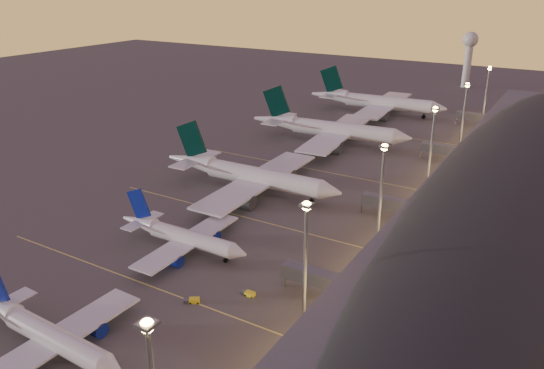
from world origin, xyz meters
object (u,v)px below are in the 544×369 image
Objects in this scene: airliner_narrow_south at (45,333)px; airliner_narrow_north at (181,236)px; airliner_wide_near at (249,175)px; airliner_wide_far at (376,102)px; baggage_tug_d at (192,301)px; airliner_wide_mid at (329,129)px; baggage_tug_c at (248,294)px; radar_tower at (469,50)px.

airliner_narrow_north is (-3.99, 41.85, -0.10)m from airliner_narrow_south.
airliner_wide_far is at bearing 90.00° from airliner_wide_near.
airliner_narrow_south is 83.15m from airliner_wide_near.
airliner_narrow_north is at bearing -90.01° from airliner_wide_far.
airliner_wide_far reaches higher than baggage_tug_d.
baggage_tug_c is at bearing -78.62° from airliner_wide_mid.
airliner_wide_mid is (-0.96, 60.14, 0.35)m from airliner_wide_near.
airliner_wide_mid is 19.63× the size of baggage_tug_d.
airliner_wide_near is 19.48× the size of baggage_tug_c.
baggage_tug_d is at bearing -89.38° from radar_tower.
airliner_narrow_south is 12.18× the size of baggage_tug_c.
airliner_wide_near reaches higher than baggage_tug_c.
airliner_wide_far reaches higher than airliner_narrow_north.
airliner_narrow_south is 1.20× the size of radar_tower.
radar_tower is 258.23m from baggage_tug_c.
radar_tower reaches higher than airliner_wide_near.
airliner_narrow_south is at bearing -123.57° from baggage_tug_c.
airliner_narrow_north is 157.46m from airliner_wide_far.
radar_tower is 9.55× the size of baggage_tug_d.
airliner_wide_mid is 114.40m from baggage_tug_c.
baggage_tug_c is at bearing -19.68° from airliner_narrow_north.
airliner_wide_mid is at bearing 93.75° from airliner_narrow_north.
airliner_wide_far is 169.45m from baggage_tug_c.
airliner_narrow_north is at bearing 102.71° from baggage_tug_d.
airliner_wide_far reaches higher than baggage_tug_c.
airliner_wide_near is 0.93× the size of airliner_wide_mid.
baggage_tug_d is (24.52, -117.51, -5.06)m from airliner_wide_mid.
airliner_wide_mid is at bearing 96.30° from airliner_narrow_south.
airliner_wide_far is at bearing 85.78° from airliner_wide_mid.
airliner_wide_near is at bearing 99.05° from airliner_narrow_south.
airliner_narrow_south is 11.44× the size of baggage_tug_d.
baggage_tug_d is at bearing -137.24° from baggage_tug_c.
airliner_narrow_north reaches higher than baggage_tug_c.
baggage_tug_d is at bearing -83.62° from airliner_wide_mid.
airliner_wide_near is 209.50m from radar_tower.
airliner_wide_mid reaches higher than airliner_narrow_north.
radar_tower is at bearing 72.71° from airliner_wide_far.
airliner_narrow_south is 1.03× the size of airliner_narrow_north.
baggage_tug_c is at bearing -81.63° from airliner_wide_far.
airliner_wide_near is at bearing -94.49° from airliner_wide_mid.
airliner_narrow_north is 41.18m from airliner_wide_near.
airliner_wide_mid is at bearing 69.54° from baggage_tug_d.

